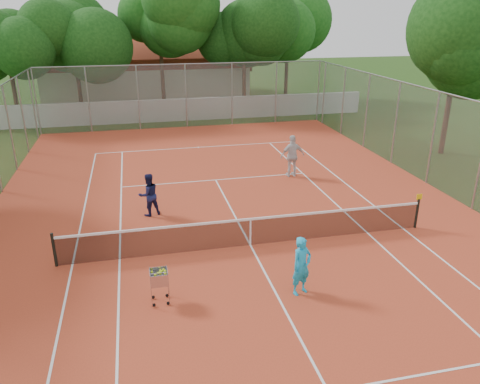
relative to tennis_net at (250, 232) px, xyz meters
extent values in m
plane|color=#1C380F|center=(0.00, 0.00, -0.51)|extent=(120.00, 120.00, 0.00)
cube|color=#BE4324|center=(0.00, 0.00, -0.50)|extent=(18.00, 34.00, 0.02)
cube|color=white|center=(0.00, 0.00, -0.49)|extent=(10.98, 23.78, 0.01)
cube|color=black|center=(0.00, 0.00, 0.00)|extent=(11.88, 0.10, 0.98)
cube|color=slate|center=(0.00, 0.00, 1.49)|extent=(18.00, 34.00, 4.00)
cube|color=silver|center=(0.00, 19.00, 0.24)|extent=(26.00, 0.30, 1.50)
cube|color=beige|center=(-2.00, 29.00, 1.69)|extent=(16.40, 9.00, 4.40)
cube|color=#0E370D|center=(0.00, 22.00, 4.49)|extent=(29.00, 19.00, 10.00)
imported|color=#19A8DC|center=(0.65, -2.93, 0.33)|extent=(0.70, 0.58, 1.63)
imported|color=#171A45|center=(-3.04, 3.17, 0.31)|extent=(0.94, 0.84, 1.61)
imported|color=silver|center=(3.50, 6.17, 0.47)|extent=(1.15, 0.53, 1.91)
cube|color=#B3B2BA|center=(-3.04, -2.54, 0.01)|extent=(0.51, 0.51, 1.00)
camera|label=1|loc=(-3.32, -13.05, 6.59)|focal=35.00mm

